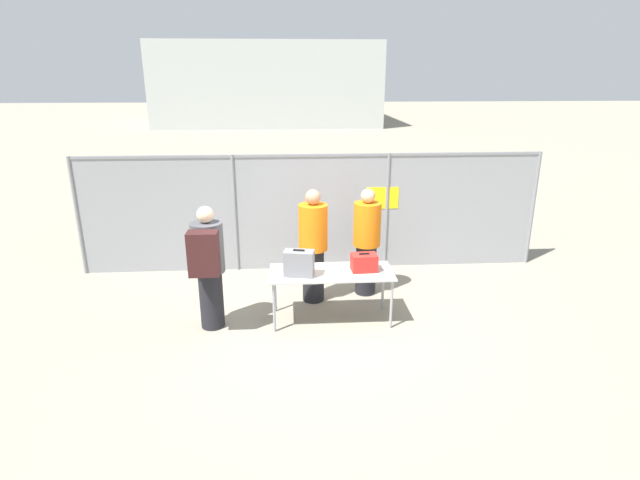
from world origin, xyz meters
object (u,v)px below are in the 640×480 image
Objects in this scene: suitcase_red at (364,263)px; security_worker_far at (367,241)px; utility_trailer at (388,220)px; inspection_table at (331,275)px; suitcase_grey at (299,263)px; traveler_hooded at (208,264)px; security_worker_near at (313,245)px.

suitcase_red is 0.22× the size of security_worker_far.
suitcase_red is at bearing -106.55° from utility_trailer.
inspection_table is 4.01m from utility_trailer.
suitcase_grey is 0.95m from suitcase_red.
suitcase_red is at bearing 2.78° from traveler_hooded.
security_worker_near is at bearing 5.05° from security_worker_far.
traveler_hooded is 0.98× the size of security_worker_near.
suitcase_red reaches higher than inspection_table.
traveler_hooded is at bearing 46.96° from security_worker_near.
traveler_hooded is at bearing -177.88° from suitcase_grey.
traveler_hooded reaches higher than inspection_table.
security_worker_near reaches higher than suitcase_grey.
security_worker_near is at bearing 28.16° from traveler_hooded.
suitcase_red reaches higher than utility_trailer.
security_worker_far is at bearing 22.72° from traveler_hooded.
suitcase_red is 2.21m from traveler_hooded.
suitcase_grey is (-0.47, -0.11, 0.24)m from inspection_table.
security_worker_far is at bearing 42.42° from suitcase_grey.
security_worker_near is (0.24, 0.81, -0.01)m from suitcase_grey.
utility_trailer is at bearing -103.77° from security_worker_near.
suitcase_grey is 0.25× the size of security_worker_far.
suitcase_red is at bearing 7.20° from suitcase_grey.
security_worker_far reaches higher than utility_trailer.
security_worker_near is (1.50, 0.86, -0.05)m from traveler_hooded.
suitcase_red is 0.92m from security_worker_far.
security_worker_near is 0.43× the size of utility_trailer.
security_worker_near is 0.91m from security_worker_far.
utility_trailer is at bearing 73.45° from suitcase_red.
security_worker_far reaches higher than inspection_table.
traveler_hooded reaches higher than security_worker_far.
inspection_table reaches higher than utility_trailer.
utility_trailer is (1.09, 3.67, -0.45)m from suitcase_red.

